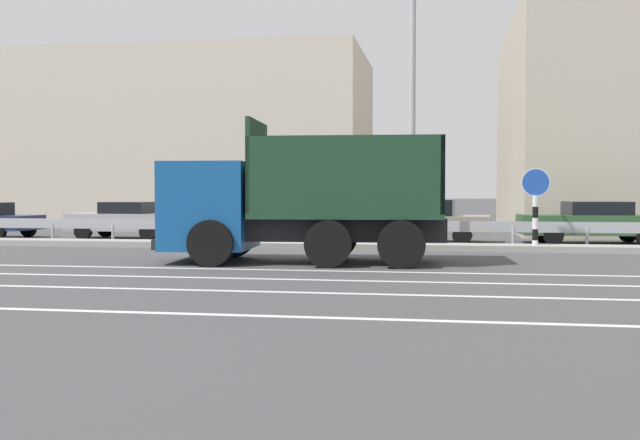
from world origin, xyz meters
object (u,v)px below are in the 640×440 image
(median_road_sign, at_px, (535,207))
(parked_car_5, at_px, (422,221))
(street_lamp_1, at_px, (412,71))
(dump_truck, at_px, (272,210))
(parked_car_4, at_px, (247,220))
(parked_car_6, at_px, (593,222))
(parked_car_3, at_px, (127,220))

(median_road_sign, xyz_separation_m, parked_car_5, (-3.21, 3.17, -0.53))
(street_lamp_1, relative_size, parked_car_5, 2.01)
(dump_truck, height_order, parked_car_4, dump_truck)
(median_road_sign, relative_size, parked_car_4, 0.59)
(parked_car_5, bearing_deg, parked_car_6, -83.34)
(dump_truck, bearing_deg, parked_car_5, -27.88)
(parked_car_3, xyz_separation_m, parked_car_6, (15.71, 0.03, 0.02))
(street_lamp_1, bearing_deg, parked_car_5, 86.25)
(parked_car_3, distance_m, parked_car_6, 15.71)
(parked_car_5, bearing_deg, dump_truck, 159.64)
(dump_truck, xyz_separation_m, parked_car_6, (8.68, 7.68, -0.53))
(dump_truck, xyz_separation_m, parked_car_4, (-2.56, 7.31, -0.52))
(parked_car_5, xyz_separation_m, parked_car_6, (5.38, 0.28, -0.01))
(dump_truck, distance_m, parked_car_4, 7.76)
(parked_car_6, bearing_deg, parked_car_3, 85.46)
(street_lamp_1, height_order, parked_car_4, street_lamp_1)
(parked_car_4, xyz_separation_m, parked_car_6, (11.24, 0.37, -0.00))
(dump_truck, bearing_deg, parked_car_3, 38.72)
(dump_truck, height_order, street_lamp_1, street_lamp_1)
(median_road_sign, relative_size, parked_car_5, 0.51)
(street_lamp_1, relative_size, parked_car_3, 2.33)
(dump_truck, relative_size, median_road_sign, 2.90)
(parked_car_3, height_order, parked_car_4, parked_car_4)
(parked_car_3, bearing_deg, median_road_sign, -103.03)
(dump_truck, height_order, parked_car_5, dump_truck)
(street_lamp_1, bearing_deg, median_road_sign, 1.81)
(median_road_sign, bearing_deg, parked_car_3, 165.83)
(median_road_sign, distance_m, parked_car_4, 9.59)
(dump_truck, height_order, median_road_sign, dump_truck)
(dump_truck, bearing_deg, street_lamp_1, -40.66)
(median_road_sign, xyz_separation_m, parked_car_6, (2.17, 3.45, -0.54))
(parked_car_3, bearing_deg, parked_car_6, -88.74)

